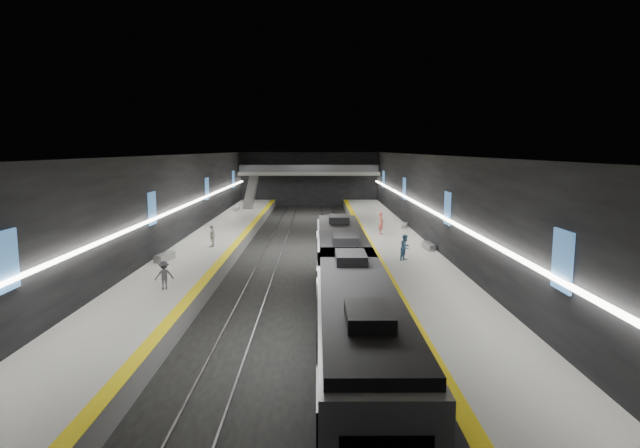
{
  "coord_description": "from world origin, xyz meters",
  "views": [
    {
      "loc": [
        1.16,
        -43.65,
        8.45
      ],
      "look_at": [
        1.39,
        0.78,
        2.2
      ],
      "focal_mm": 30.0,
      "sensor_mm": 36.0,
      "label": 1
    }
  ],
  "objects_px": {
    "train": "(347,291)",
    "passenger_left_a": "(212,236)",
    "bench_right_near": "(429,246)",
    "bench_left_far": "(236,208)",
    "escalator": "(251,192)",
    "passenger_right_b": "(405,248)",
    "passenger_right_a": "(381,223)",
    "bench_right_far": "(404,225)",
    "passenger_left_b": "(164,275)",
    "bench_left_near": "(165,257)"
  },
  "relations": [
    {
      "from": "bench_left_near",
      "to": "bench_left_far",
      "type": "height_order",
      "value": "bench_left_near"
    },
    {
      "from": "bench_right_near",
      "to": "bench_left_far",
      "type": "bearing_deg",
      "value": 120.03
    },
    {
      "from": "escalator",
      "to": "passenger_right_a",
      "type": "bearing_deg",
      "value": -58.55
    },
    {
      "from": "bench_left_near",
      "to": "bench_left_far",
      "type": "relative_size",
      "value": 1.08
    },
    {
      "from": "passenger_left_a",
      "to": "passenger_right_a",
      "type": "bearing_deg",
      "value": 120.6
    },
    {
      "from": "train",
      "to": "bench_left_near",
      "type": "distance_m",
      "value": 16.82
    },
    {
      "from": "bench_right_near",
      "to": "passenger_right_a",
      "type": "xyz_separation_m",
      "value": [
        -2.74,
        7.11,
        0.75
      ]
    },
    {
      "from": "bench_right_near",
      "to": "passenger_right_a",
      "type": "relative_size",
      "value": 1.0
    },
    {
      "from": "passenger_left_a",
      "to": "passenger_left_b",
      "type": "distance_m",
      "value": 12.44
    },
    {
      "from": "bench_right_near",
      "to": "passenger_right_b",
      "type": "distance_m",
      "value": 4.67
    },
    {
      "from": "passenger_left_a",
      "to": "passenger_right_b",
      "type": "bearing_deg",
      "value": 76.93
    },
    {
      "from": "bench_left_far",
      "to": "passenger_right_a",
      "type": "height_order",
      "value": "passenger_right_a"
    },
    {
      "from": "train",
      "to": "bench_right_far",
      "type": "relative_size",
      "value": 16.07
    },
    {
      "from": "passenger_right_b",
      "to": "passenger_left_a",
      "type": "height_order",
      "value": "passenger_right_b"
    },
    {
      "from": "passenger_right_a",
      "to": "passenger_left_b",
      "type": "bearing_deg",
      "value": 146.15
    },
    {
      "from": "bench_left_near",
      "to": "passenger_right_b",
      "type": "bearing_deg",
      "value": 11.86
    },
    {
      "from": "bench_left_far",
      "to": "passenger_right_b",
      "type": "relative_size",
      "value": 1.06
    },
    {
      "from": "passenger_left_a",
      "to": "train",
      "type": "bearing_deg",
      "value": 35.26
    },
    {
      "from": "bench_right_far",
      "to": "passenger_right_b",
      "type": "height_order",
      "value": "passenger_right_b"
    },
    {
      "from": "bench_right_near",
      "to": "passenger_left_b",
      "type": "xyz_separation_m",
      "value": [
        -16.52,
        -11.39,
        0.53
      ]
    },
    {
      "from": "bench_right_far",
      "to": "bench_right_near",
      "type": "bearing_deg",
      "value": -77.11
    },
    {
      "from": "passenger_right_b",
      "to": "bench_left_near",
      "type": "bearing_deg",
      "value": 128.63
    },
    {
      "from": "escalator",
      "to": "passenger_right_a",
      "type": "xyz_separation_m",
      "value": [
        14.26,
        -23.31,
        -0.91
      ]
    },
    {
      "from": "escalator",
      "to": "bench_right_near",
      "type": "distance_m",
      "value": 34.89
    },
    {
      "from": "bench_left_near",
      "to": "bench_right_near",
      "type": "xyz_separation_m",
      "value": [
        18.61,
        3.97,
        -0.01
      ]
    },
    {
      "from": "escalator",
      "to": "passenger_right_a",
      "type": "relative_size",
      "value": 4.05
    },
    {
      "from": "train",
      "to": "passenger_left_a",
      "type": "distance_m",
      "value": 19.55
    },
    {
      "from": "train",
      "to": "bench_left_near",
      "type": "relative_size",
      "value": 13.29
    },
    {
      "from": "passenger_right_b",
      "to": "passenger_left_a",
      "type": "distance_m",
      "value": 14.82
    },
    {
      "from": "escalator",
      "to": "passenger_right_b",
      "type": "relative_size",
      "value": 4.54
    },
    {
      "from": "passenger_left_a",
      "to": "escalator",
      "type": "bearing_deg",
      "value": -172.16
    },
    {
      "from": "bench_right_near",
      "to": "passenger_right_b",
      "type": "bearing_deg",
      "value": -126.65
    },
    {
      "from": "escalator",
      "to": "bench_left_near",
      "type": "relative_size",
      "value": 3.94
    },
    {
      "from": "passenger_right_a",
      "to": "passenger_left_b",
      "type": "height_order",
      "value": "passenger_right_a"
    },
    {
      "from": "bench_right_near",
      "to": "passenger_right_b",
      "type": "height_order",
      "value": "passenger_right_b"
    },
    {
      "from": "train",
      "to": "passenger_left_a",
      "type": "relative_size",
      "value": 15.89
    },
    {
      "from": "escalator",
      "to": "bench_right_near",
      "type": "bearing_deg",
      "value": -60.81
    },
    {
      "from": "bench_right_far",
      "to": "passenger_right_a",
      "type": "relative_size",
      "value": 0.85
    },
    {
      "from": "bench_left_far",
      "to": "passenger_left_b",
      "type": "relative_size",
      "value": 1.22
    },
    {
      "from": "escalator",
      "to": "passenger_left_b",
      "type": "relative_size",
      "value": 5.22
    },
    {
      "from": "passenger_right_a",
      "to": "passenger_left_b",
      "type": "relative_size",
      "value": 1.29
    },
    {
      "from": "train",
      "to": "passenger_right_a",
      "type": "relative_size",
      "value": 13.67
    },
    {
      "from": "escalator",
      "to": "passenger_left_b",
      "type": "height_order",
      "value": "escalator"
    },
    {
      "from": "bench_right_near",
      "to": "passenger_right_b",
      "type": "xyz_separation_m",
      "value": [
        -2.42,
        -3.94,
        0.64
      ]
    },
    {
      "from": "bench_right_near",
      "to": "train",
      "type": "bearing_deg",
      "value": -118.6
    },
    {
      "from": "bench_left_near",
      "to": "passenger_left_b",
      "type": "bearing_deg",
      "value": -62.48
    },
    {
      "from": "passenger_left_b",
      "to": "passenger_right_a",
      "type": "bearing_deg",
      "value": -151.38
    },
    {
      "from": "bench_left_far",
      "to": "bench_right_far",
      "type": "distance_m",
      "value": 23.44
    },
    {
      "from": "passenger_right_a",
      "to": "train",
      "type": "bearing_deg",
      "value": 172.42
    },
    {
      "from": "passenger_right_a",
      "to": "passenger_right_b",
      "type": "height_order",
      "value": "passenger_right_a"
    }
  ]
}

